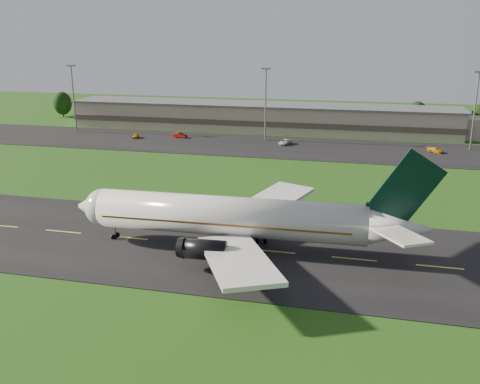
% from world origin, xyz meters
% --- Properties ---
extents(ground, '(360.00, 360.00, 0.00)m').
position_xyz_m(ground, '(0.00, 0.00, 0.00)').
color(ground, '#1C4310').
rests_on(ground, ground).
extents(taxiway, '(220.00, 30.00, 0.10)m').
position_xyz_m(taxiway, '(0.00, 0.00, 0.05)').
color(taxiway, black).
rests_on(taxiway, ground).
extents(apron, '(260.00, 30.00, 0.10)m').
position_xyz_m(apron, '(0.00, 72.00, 0.05)').
color(apron, black).
rests_on(apron, ground).
extents(airliner, '(51.28, 42.16, 15.57)m').
position_xyz_m(airliner, '(16.42, 0.03, 4.66)').
color(airliner, white).
rests_on(airliner, ground).
extents(terminal, '(145.00, 16.00, 8.40)m').
position_xyz_m(terminal, '(6.40, 96.18, 3.99)').
color(terminal, tan).
rests_on(terminal, ground).
extents(light_mast_west, '(2.40, 1.20, 20.35)m').
position_xyz_m(light_mast_west, '(-55.00, 80.00, 12.74)').
color(light_mast_west, gray).
rests_on(light_mast_west, ground).
extents(light_mast_centre, '(2.40, 1.20, 20.35)m').
position_xyz_m(light_mast_centre, '(5.00, 80.00, 12.74)').
color(light_mast_centre, gray).
rests_on(light_mast_centre, ground).
extents(light_mast_east, '(2.40, 1.20, 20.35)m').
position_xyz_m(light_mast_east, '(60.00, 80.00, 12.74)').
color(light_mast_east, gray).
rests_on(light_mast_east, ground).
extents(tree_line, '(200.44, 9.05, 10.34)m').
position_xyz_m(tree_line, '(39.39, 106.54, 4.96)').
color(tree_line, black).
rests_on(tree_line, ground).
extents(service_vehicle_a, '(2.19, 3.81, 1.22)m').
position_xyz_m(service_vehicle_a, '(-32.39, 74.00, 0.71)').
color(service_vehicle_a, '#DF9F0D').
rests_on(service_vehicle_a, apron).
extents(service_vehicle_b, '(4.49, 2.15, 1.42)m').
position_xyz_m(service_vehicle_b, '(-19.91, 77.56, 0.81)').
color(service_vehicle_b, '#96120A').
rests_on(service_vehicle_b, apron).
extents(service_vehicle_c, '(3.29, 5.41, 1.40)m').
position_xyz_m(service_vehicle_c, '(11.56, 74.96, 0.80)').
color(service_vehicle_c, silver).
rests_on(service_vehicle_c, apron).
extents(service_vehicle_d, '(4.46, 4.04, 1.25)m').
position_xyz_m(service_vehicle_d, '(50.74, 73.75, 0.72)').
color(service_vehicle_d, orange).
rests_on(service_vehicle_d, apron).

